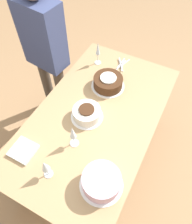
{
  "coord_description": "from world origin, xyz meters",
  "views": [
    {
      "loc": [
        0.93,
        0.49,
        2.26
      ],
      "look_at": [
        0.0,
        0.0,
        0.82
      ],
      "focal_mm": 35.0,
      "sensor_mm": 36.0,
      "label": 1
    }
  ],
  "objects_px": {
    "wine_glass_extra": "(98,50)",
    "person_cutting": "(45,48)",
    "cake_front_chocolate": "(108,82)",
    "wine_glass_near": "(45,166)",
    "cake_back_decorated": "(101,182)",
    "wine_glass_far": "(73,133)",
    "cake_center_white": "(87,113)"
  },
  "relations": [
    {
      "from": "wine_glass_extra",
      "to": "person_cutting",
      "type": "bearing_deg",
      "value": -63.58
    },
    {
      "from": "cake_front_chocolate",
      "to": "wine_glass_near",
      "type": "distance_m",
      "value": 0.95
    },
    {
      "from": "cake_back_decorated",
      "to": "wine_glass_far",
      "type": "distance_m",
      "value": 0.39
    },
    {
      "from": "cake_front_chocolate",
      "to": "person_cutting",
      "type": "relative_size",
      "value": 0.2
    },
    {
      "from": "cake_front_chocolate",
      "to": "cake_back_decorated",
      "type": "xyz_separation_m",
      "value": [
        0.84,
        0.36,
        0.01
      ]
    },
    {
      "from": "cake_center_white",
      "to": "wine_glass_extra",
      "type": "height_order",
      "value": "wine_glass_extra"
    },
    {
      "from": "wine_glass_near",
      "to": "cake_front_chocolate",
      "type": "bearing_deg",
      "value": 179.74
    },
    {
      "from": "cake_front_chocolate",
      "to": "wine_glass_far",
      "type": "xyz_separation_m",
      "value": [
        0.65,
        0.03,
        0.1
      ]
    },
    {
      "from": "wine_glass_far",
      "to": "cake_center_white",
      "type": "bearing_deg",
      "value": -172.48
    },
    {
      "from": "wine_glass_near",
      "to": "wine_glass_extra",
      "type": "distance_m",
      "value": 1.21
    },
    {
      "from": "wine_glass_near",
      "to": "wine_glass_far",
      "type": "height_order",
      "value": "wine_glass_far"
    },
    {
      "from": "cake_center_white",
      "to": "cake_front_chocolate",
      "type": "relative_size",
      "value": 0.88
    },
    {
      "from": "cake_back_decorated",
      "to": "cake_front_chocolate",
      "type": "bearing_deg",
      "value": -157.06
    },
    {
      "from": "cake_front_chocolate",
      "to": "cake_center_white",
      "type": "bearing_deg",
      "value": -0.48
    },
    {
      "from": "cake_center_white",
      "to": "cake_back_decorated",
      "type": "distance_m",
      "value": 0.58
    },
    {
      "from": "cake_front_chocolate",
      "to": "wine_glass_extra",
      "type": "relative_size",
      "value": 1.28
    },
    {
      "from": "cake_center_white",
      "to": "wine_glass_extra",
      "type": "relative_size",
      "value": 1.12
    },
    {
      "from": "wine_glass_far",
      "to": "person_cutting",
      "type": "bearing_deg",
      "value": -133.34
    },
    {
      "from": "wine_glass_far",
      "to": "wine_glass_near",
      "type": "bearing_deg",
      "value": -6.95
    },
    {
      "from": "cake_center_white",
      "to": "cake_back_decorated",
      "type": "relative_size",
      "value": 0.9
    },
    {
      "from": "wine_glass_far",
      "to": "wine_glass_extra",
      "type": "xyz_separation_m",
      "value": [
        -0.9,
        -0.26,
        0.01
      ]
    },
    {
      "from": "cake_center_white",
      "to": "wine_glass_far",
      "type": "relative_size",
      "value": 1.21
    },
    {
      "from": "cake_front_chocolate",
      "to": "cake_back_decorated",
      "type": "relative_size",
      "value": 1.02
    },
    {
      "from": "cake_back_decorated",
      "to": "wine_glass_far",
      "type": "bearing_deg",
      "value": -119.91
    },
    {
      "from": "wine_glass_far",
      "to": "cake_front_chocolate",
      "type": "bearing_deg",
      "value": -177.26
    },
    {
      "from": "cake_front_chocolate",
      "to": "wine_glass_far",
      "type": "bearing_deg",
      "value": 2.74
    },
    {
      "from": "wine_glass_far",
      "to": "person_cutting",
      "type": "distance_m",
      "value": 0.98
    },
    {
      "from": "cake_back_decorated",
      "to": "wine_glass_near",
      "type": "bearing_deg",
      "value": -73.74
    },
    {
      "from": "cake_center_white",
      "to": "wine_glass_far",
      "type": "distance_m",
      "value": 0.28
    },
    {
      "from": "wine_glass_far",
      "to": "cake_back_decorated",
      "type": "bearing_deg",
      "value": 60.09
    },
    {
      "from": "person_cutting",
      "to": "wine_glass_far",
      "type": "bearing_deg",
      "value": -36.25
    },
    {
      "from": "cake_front_chocolate",
      "to": "wine_glass_extra",
      "type": "height_order",
      "value": "wine_glass_extra"
    }
  ]
}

